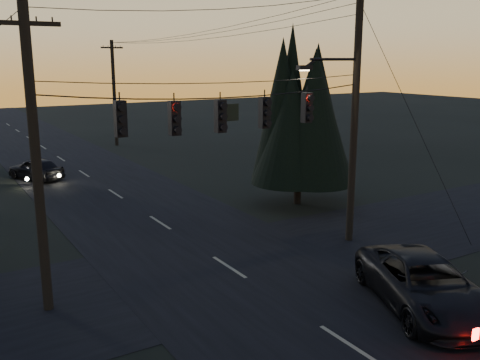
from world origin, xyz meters
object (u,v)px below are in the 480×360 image
suv_near (425,285)px  sedan_oncoming_a (36,169)px  evergreen_right (300,104)px  utility_pole_right (349,240)px  utility_pole_left (49,309)px  utility_pole_far_r (117,145)px

suv_near → sedan_oncoming_a: bearing=127.6°
evergreen_right → sedan_oncoming_a: 16.41m
utility_pole_right → utility_pole_left: (-11.50, 0.00, 0.00)m
utility_pole_left → sedan_oncoming_a: size_ratio=2.22×
sedan_oncoming_a → utility_pole_far_r: bearing=-153.7°
utility_pole_right → utility_pole_far_r: 28.00m
sedan_oncoming_a → utility_pole_left: bearing=55.6°
utility_pole_far_r → suv_near: bearing=-93.9°
utility_pole_far_r → suv_near: (-2.30, -33.59, 0.74)m
evergreen_right → suv_near: bearing=-109.5°
evergreen_right → sedan_oncoming_a: evergreen_right is taller
utility_pole_right → evergreen_right: (1.61, 5.47, 4.90)m
utility_pole_far_r → utility_pole_right: bearing=-90.0°
utility_pole_right → sedan_oncoming_a: (-8.36, 17.80, 0.65)m
utility_pole_right → utility_pole_left: utility_pole_right is taller
utility_pole_right → evergreen_right: 7.52m
utility_pole_far_r → sedan_oncoming_a: (-8.36, -10.20, 0.65)m
suv_near → sedan_oncoming_a: suv_near is taller
utility_pole_far_r → sedan_oncoming_a: size_ratio=2.22×
evergreen_right → suv_near: 12.44m
evergreen_right → sedan_oncoming_a: (-9.97, 12.32, -4.24)m
evergreen_right → suv_near: evergreen_right is taller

